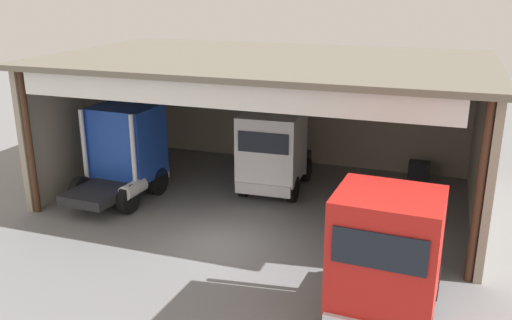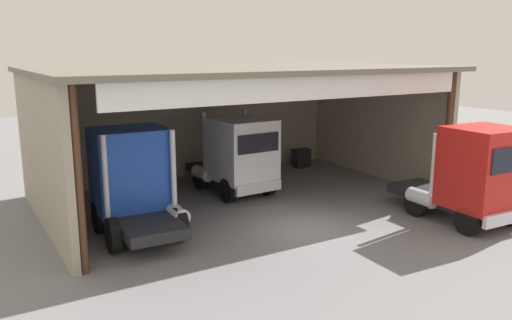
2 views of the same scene
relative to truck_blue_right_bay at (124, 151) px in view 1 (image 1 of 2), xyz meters
name	(u,v)px [view 1 (image 1 of 2)]	position (x,y,z in m)	size (l,w,h in m)	color
ground_plane	(223,243)	(5.33, -2.65, -1.92)	(80.00, 80.00, 0.00)	slate
workshop_shed	(275,96)	(5.33, 3.08, 2.00)	(16.46, 10.21, 5.64)	#9E937F
truck_blue_right_bay	(124,151)	(0.00, 0.00, 0.00)	(2.73, 4.47, 3.72)	#1E47B7
truck_white_center_bay	(274,150)	(5.47, 2.45, -0.12)	(2.64, 5.28, 3.62)	white
truck_red_center_right_bay	(386,256)	(10.87, -5.46, -0.05)	(2.69, 5.13, 3.64)	red
oil_drum	(240,153)	(2.76, 5.72, -1.49)	(0.58, 0.58, 0.86)	#194CB2
tool_cart	(419,173)	(11.11, 5.42, -1.42)	(0.90, 0.60, 1.00)	black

